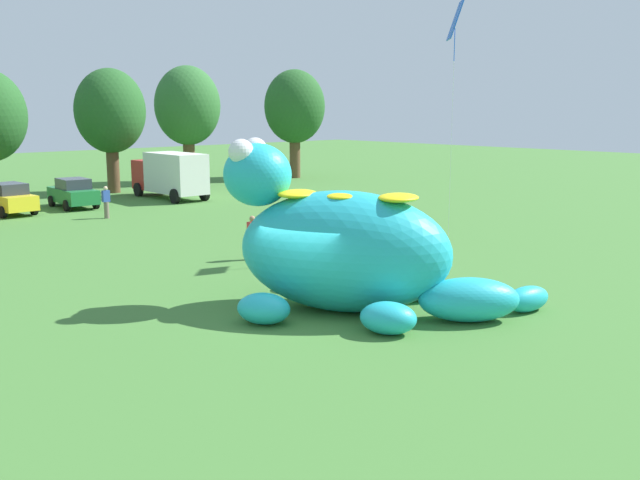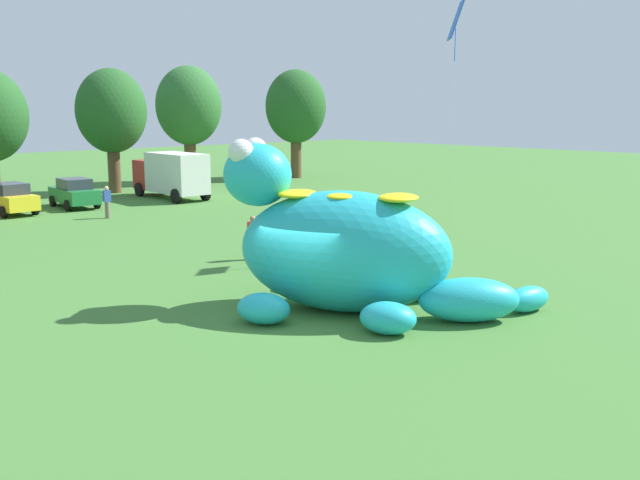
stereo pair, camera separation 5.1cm
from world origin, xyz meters
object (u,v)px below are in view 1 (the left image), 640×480
at_px(giant_inflatable_creature, 345,249).
at_px(car_green, 73,193).
at_px(car_yellow, 8,199).
at_px(box_truck, 170,174).
at_px(spectator_near_inflatable, 106,202).
at_px(spectator_wandering, 253,238).
at_px(tethered_flying_kite, 455,25).

bearing_deg(giant_inflatable_creature, car_green, 81.73).
bearing_deg(car_yellow, box_truck, -0.63).
xyz_separation_m(giant_inflatable_creature, car_green, (3.81, 26.20, -0.94)).
relative_size(car_yellow, spectator_near_inflatable, 2.44).
height_order(spectator_wandering, tethered_flying_kite, tethered_flying_kite).
bearing_deg(tethered_flying_kite, car_yellow, 110.16).
bearing_deg(car_yellow, spectator_wandering, -82.74).
height_order(car_green, box_truck, box_truck).
relative_size(box_truck, spectator_near_inflatable, 3.78).
relative_size(car_yellow, tethered_flying_kite, 0.43).
distance_m(giant_inflatable_creature, spectator_wandering, 7.84).
bearing_deg(car_green, tethered_flying_kite, -78.43).
height_order(box_truck, spectator_near_inflatable, box_truck).
relative_size(box_truck, tethered_flying_kite, 0.66).
xyz_separation_m(car_yellow, tethered_flying_kite, (8.57, -23.34, 7.99)).
xyz_separation_m(spectator_near_inflatable, tethered_flying_kite, (5.34, -18.28, 8.00)).
xyz_separation_m(car_green, spectator_wandering, (-1.39, -18.80, -0.01)).
height_order(car_green, spectator_near_inflatable, car_green).
bearing_deg(giant_inflatable_creature, car_yellow, 89.91).
bearing_deg(box_truck, spectator_wandering, -112.82).
distance_m(giant_inflatable_creature, car_yellow, 26.12).
bearing_deg(spectator_wandering, giant_inflatable_creature, -108.13).
xyz_separation_m(box_truck, tethered_flying_kite, (-1.64, -23.23, 7.25)).
xyz_separation_m(giant_inflatable_creature, car_yellow, (0.04, 26.10, -0.94)).
distance_m(box_truck, spectator_wandering, 20.18).
height_order(car_yellow, spectator_wandering, car_yellow).
height_order(car_green, tethered_flying_kite, tethered_flying_kite).
xyz_separation_m(car_green, box_truck, (6.43, -0.22, 0.74)).
distance_m(car_yellow, tethered_flying_kite, 26.11).
distance_m(box_truck, tethered_flying_kite, 24.39).
distance_m(giant_inflatable_creature, car_green, 26.50).
bearing_deg(tethered_flying_kite, spectator_wandering, 143.14).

